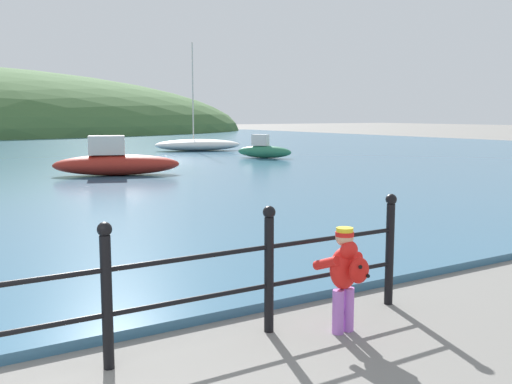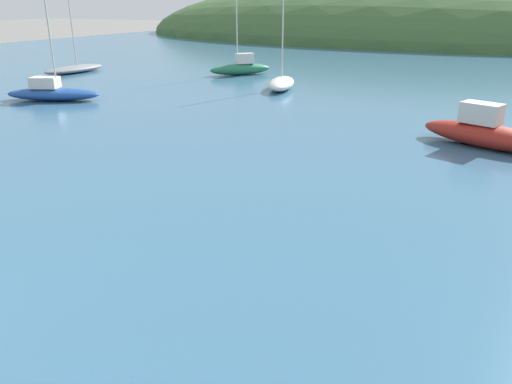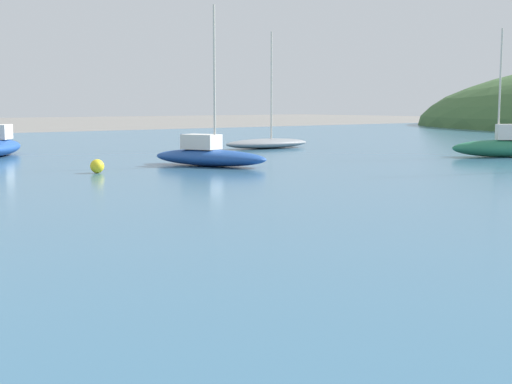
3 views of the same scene
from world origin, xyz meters
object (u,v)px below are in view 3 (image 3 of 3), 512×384
boat_red_dinghy (209,155)px  mooring_buoy (97,166)px  boat_twin_mast (504,146)px  boat_mid_harbor (267,143)px

boat_red_dinghy → mooring_buoy: 3.85m
boat_red_dinghy → mooring_buoy: size_ratio=12.64×
boat_twin_mast → boat_red_dinghy: size_ratio=0.94×
mooring_buoy → boat_red_dinghy: bearing=90.3°
boat_red_dinghy → boat_mid_harbor: size_ratio=0.98×
boat_twin_mast → boat_red_dinghy: bearing=-109.0°
boat_twin_mast → boat_mid_harbor: bearing=-159.7°
boat_mid_harbor → boat_twin_mast: bearing=20.3°
boat_red_dinghy → boat_mid_harbor: bearing=129.1°
boat_twin_mast → mooring_buoy: boat_twin_mast is taller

